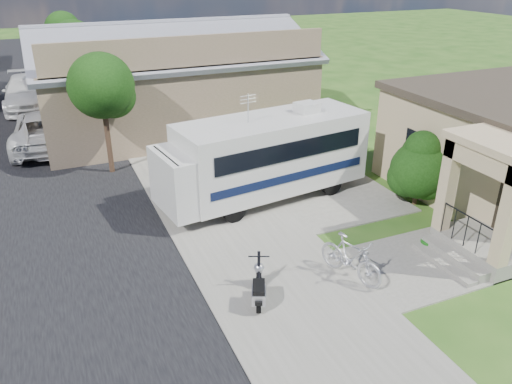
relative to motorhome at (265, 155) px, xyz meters
name	(u,v)px	position (x,y,z in m)	size (l,w,h in m)	color
ground	(310,269)	(-0.70, -4.50, -1.58)	(120.00, 120.00, 0.00)	#204A13
street_slab	(9,177)	(-8.20, 5.50, -1.57)	(9.00, 80.00, 0.02)	black
sidewalk_slab	(176,153)	(-1.70, 5.50, -1.55)	(4.00, 80.00, 0.06)	slate
driveway_slab	(285,193)	(0.80, 0.00, -1.56)	(7.00, 6.00, 0.05)	slate
walk_slab	(425,263)	(2.30, -5.50, -1.56)	(4.00, 3.00, 0.05)	slate
warehouse	(172,86)	(-0.70, 9.46, 0.40)	(12.50, 8.40, 5.04)	#736048
street_tree_a	(104,89)	(-4.40, 4.55, 1.66)	(2.44, 2.40, 4.58)	#332516
street_tree_b	(77,45)	(-4.40, 14.55, 1.81)	(2.44, 2.40, 4.73)	#332516
street_tree_c	(65,31)	(-4.40, 23.55, 1.52)	(2.44, 2.40, 4.42)	#332516
motorhome	(265,155)	(0.00, 0.00, 0.00)	(7.44, 3.22, 3.69)	beige
shrub	(420,167)	(4.52, -2.37, -0.27)	(2.10, 2.00, 2.58)	#332516
scooter	(259,287)	(-2.54, -5.27, -1.14)	(0.82, 1.41, 0.97)	black
bicycle	(350,260)	(-0.01, -5.30, -1.00)	(0.55, 1.95, 1.17)	#B8B9C0
pickup_truck	(47,128)	(-6.59, 8.69, -0.78)	(2.68, 5.80, 1.61)	silver
van	(27,92)	(-7.28, 15.94, -0.74)	(2.37, 5.82, 1.69)	silver
garden_hose	(428,244)	(2.95, -4.86, -1.49)	(0.44, 0.44, 0.20)	#135911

